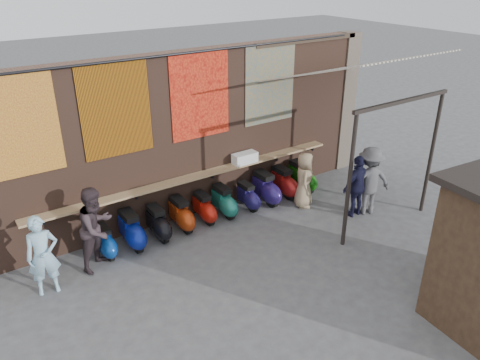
{
  "coord_description": "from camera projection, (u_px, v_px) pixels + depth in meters",
  "views": [
    {
      "loc": [
        -4.81,
        -6.67,
        5.81
      ],
      "look_at": [
        0.53,
        1.2,
        1.31
      ],
      "focal_mm": 35.0,
      "sensor_mm": 36.0,
      "label": 1
    }
  ],
  "objects": [
    {
      "name": "pier_right",
      "position": [
        343.0,
        103.0,
        13.72
      ],
      "size": [
        0.5,
        0.5,
        4.0
      ],
      "primitive_type": "cube",
      "color": "#4C4238",
      "rests_on": "ground"
    },
    {
      "name": "awning_header",
      "position": [
        403.0,
        101.0,
        9.93
      ],
      "size": [
        3.0,
        0.08,
        0.08
      ],
      "primitive_type": "cube",
      "color": "black",
      "rests_on": "awning_post_left"
    },
    {
      "name": "diner_left",
      "position": [
        43.0,
        256.0,
        8.7
      ],
      "size": [
        0.64,
        0.46,
        1.63
      ],
      "primitive_type": "imported",
      "rotation": [
        0.0,
        0.0,
        -0.12
      ],
      "color": "#93BFD6",
      "rests_on": "ground"
    },
    {
      "name": "brick_wall",
      "position": [
        186.0,
        137.0,
        11.08
      ],
      "size": [
        10.0,
        0.4,
        4.0
      ],
      "primitive_type": "cube",
      "color": "brown",
      "rests_on": "ground"
    },
    {
      "name": "scooter_stool_0",
      "position": [
        105.0,
        242.0,
        9.99
      ],
      "size": [
        0.32,
        0.72,
        0.68
      ],
      "primitive_type": null,
      "color": "navy",
      "rests_on": "ground"
    },
    {
      "name": "stall_shelf",
      "position": [
        468.0,
        248.0,
        8.66
      ],
      "size": [
        2.01,
        0.28,
        0.06
      ],
      "primitive_type": "cube",
      "rotation": [
        0.0,
        0.0,
        -0.09
      ],
      "color": "#473321",
      "rests_on": "market_stall"
    },
    {
      "name": "scooter_stool_1",
      "position": [
        132.0,
        231.0,
        10.28
      ],
      "size": [
        0.39,
        0.86,
        0.82
      ],
      "primitive_type": null,
      "color": "navy",
      "rests_on": "ground"
    },
    {
      "name": "ground",
      "position": [
        251.0,
        262.0,
        9.92
      ],
      "size": [
        70.0,
        70.0,
        0.0
      ],
      "primitive_type": "plane",
      "color": "#474749",
      "rests_on": "ground"
    },
    {
      "name": "scooter_stool_9",
      "position": [
        301.0,
        177.0,
        12.81
      ],
      "size": [
        0.39,
        0.86,
        0.82
      ],
      "primitive_type": null,
      "color": "#12610D",
      "rests_on": "ground"
    },
    {
      "name": "awning_ledger",
      "position": [
        308.0,
        40.0,
        11.86
      ],
      "size": [
        3.3,
        0.08,
        0.12
      ],
      "primitive_type": "cube",
      "color": "#33261C",
      "rests_on": "brick_wall"
    },
    {
      "name": "scooter_stool_7",
      "position": [
        265.0,
        188.0,
        12.14
      ],
      "size": [
        0.4,
        0.88,
        0.84
      ],
      "primitive_type": null,
      "color": "#221654",
      "rests_on": "ground"
    },
    {
      "name": "diner_right",
      "position": [
        97.0,
        228.0,
        9.43
      ],
      "size": [
        1.1,
        1.05,
        1.8
      ],
      "primitive_type": "imported",
      "rotation": [
        0.0,
        0.0,
        0.59
      ],
      "color": "#34282D",
      "rests_on": "ground"
    },
    {
      "name": "eating_counter",
      "position": [
        195.0,
        176.0,
        11.19
      ],
      "size": [
        8.0,
        0.32,
        0.05
      ],
      "primitive_type": "cube",
      "color": "#9E7A51",
      "rests_on": "brick_wall"
    },
    {
      "name": "scooter_stool_2",
      "position": [
        158.0,
        223.0,
        10.61
      ],
      "size": [
        0.36,
        0.8,
        0.76
      ],
      "primitive_type": null,
      "color": "black",
      "rests_on": "ground"
    },
    {
      "name": "scooter_stool_6",
      "position": [
        248.0,
        197.0,
        11.9
      ],
      "size": [
        0.32,
        0.71,
        0.68
      ],
      "primitive_type": null,
      "color": "#1E1753",
      "rests_on": "ground"
    },
    {
      "name": "scooter_stool_8",
      "position": [
        283.0,
        182.0,
        12.51
      ],
      "size": [
        0.38,
        0.84,
        0.79
      ],
      "primitive_type": null,
      "color": "maroon",
      "rests_on": "ground"
    },
    {
      "name": "awning_canvas",
      "position": [
        353.0,
        67.0,
        10.85
      ],
      "size": [
        3.2,
        3.28,
        0.97
      ],
      "primitive_type": "cube",
      "rotation": [
        -0.28,
        0.0,
        0.0
      ],
      "color": "beige",
      "rests_on": "brick_wall"
    },
    {
      "name": "hang_rail",
      "position": [
        187.0,
        53.0,
        10.06
      ],
      "size": [
        9.5,
        0.06,
        0.06
      ],
      "primitive_type": "cylinder",
      "rotation": [
        0.0,
        1.57,
        0.0
      ],
      "color": "black",
      "rests_on": "brick_wall"
    },
    {
      "name": "awning_post_left",
      "position": [
        349.0,
        182.0,
        9.87
      ],
      "size": [
        0.09,
        0.09,
        3.1
      ],
      "primitive_type": "cylinder",
      "color": "black",
      "rests_on": "ground"
    },
    {
      "name": "shopper_grey",
      "position": [
        369.0,
        181.0,
        11.5
      ],
      "size": [
        1.29,
        1.01,
        1.75
      ],
      "primitive_type": "imported",
      "rotation": [
        0.0,
        0.0,
        2.78
      ],
      "color": "#505054",
      "rests_on": "ground"
    },
    {
      "name": "tapestry_orange",
      "position": [
        200.0,
        95.0,
        10.64
      ],
      "size": [
        1.5,
        0.02,
        2.0
      ],
      "primitive_type": "cube",
      "color": "red",
      "rests_on": "brick_wall"
    },
    {
      "name": "shelf_box",
      "position": [
        245.0,
        158.0,
        11.82
      ],
      "size": [
        0.64,
        0.29,
        0.27
      ],
      "primitive_type": "cube",
      "color": "white",
      "rests_on": "eating_counter"
    },
    {
      "name": "scooter_stool_5",
      "position": [
        224.0,
        202.0,
        11.56
      ],
      "size": [
        0.36,
        0.8,
        0.76
      ],
      "primitive_type": null,
      "color": "#1B6D5E",
      "rests_on": "ground"
    },
    {
      "name": "scooter_stool_3",
      "position": [
        181.0,
        214.0,
        10.97
      ],
      "size": [
        0.36,
        0.81,
        0.77
      ],
      "primitive_type": null,
      "color": "#992F0D",
      "rests_on": "ground"
    },
    {
      "name": "stall_sign",
      "position": [
        480.0,
        204.0,
        8.25
      ],
      "size": [
        1.2,
        0.15,
        0.5
      ],
      "primitive_type": "cube",
      "rotation": [
        0.0,
        0.0,
        -0.09
      ],
      "color": "gold",
      "rests_on": "market_stall"
    },
    {
      "name": "awning_post_right",
      "position": [
        431.0,
        154.0,
        11.29
      ],
      "size": [
        0.09,
        0.09,
        3.1
      ],
      "primitive_type": "cylinder",
      "color": "black",
      "rests_on": "ground"
    },
    {
      "name": "tapestry_sun",
      "position": [
        116.0,
        110.0,
        9.63
      ],
      "size": [
        1.5,
        0.02,
        2.0
      ],
      "primitive_type": "cube",
      "color": "#BD650B",
      "rests_on": "brick_wall"
    },
    {
      "name": "tapestry_redgold",
      "position": [
        17.0,
        127.0,
        8.67
      ],
      "size": [
        1.5,
        0.02,
        2.0
      ],
      "primitive_type": "cube",
      "color": "maroon",
      "rests_on": "brick_wall"
    },
    {
      "name": "tapestry_multi",
      "position": [
        270.0,
        84.0,
        11.66
      ],
      "size": [
        1.5,
        0.02,
        2.0
      ],
      "primitive_type": "cube",
      "color": "#205677",
      "rests_on": "brick_wall"
    },
    {
      "name": "shopper_tan",
      "position": [
        304.0,
        180.0,
        11.88
      ],
      "size": [
        0.81,
        0.85,
        1.46
      ],
      "primitive_type": "imported",
      "rotation": [
        0.0,
        0.0,
        0.9
      ],
      "color": "#957E5F",
      "rests_on": "ground"
    },
    {
      "name": "scooter_stool_4",
      "position": [
        204.0,
        208.0,
        11.31
      ],
      "size": [
        0.34,
        0.75,
        0.71
      ],
      "primitive_type": null,
      "color": "#A6170C",
      "rests_on": "ground"
    },
    {
      "name": "shopper_navy",
      "position": [
        357.0,
        186.0,
        11.41
      ],
      "size": [
        0.94,
        0.41,
        1.59
      ],
      "primitive_type": "imported",
      "rotation": [
        0.0,
        0.0,
        3.17
      ],
      "color": "#171734",
      "rests_on": "ground"
    }
  ]
}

